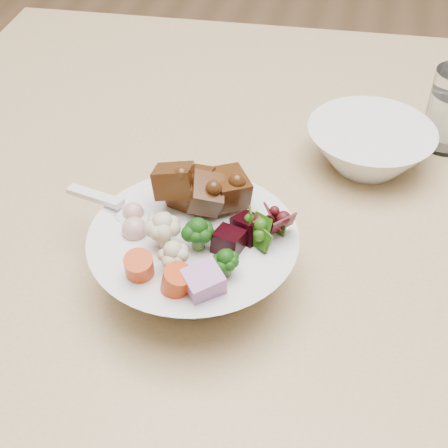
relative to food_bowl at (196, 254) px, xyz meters
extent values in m
cylinder|color=tan|center=(-0.39, 0.50, -0.47)|extent=(0.07, 0.07, 0.79)
cylinder|color=tan|center=(0.42, 0.93, -0.67)|extent=(0.03, 0.03, 0.41)
sphere|color=black|center=(0.01, -0.02, 0.04)|extent=(0.03, 0.03, 0.03)
sphere|color=beige|center=(-0.02, -0.02, 0.04)|extent=(0.04, 0.04, 0.04)
cube|color=black|center=(0.05, 0.01, 0.03)|extent=(0.04, 0.03, 0.02)
cube|color=#9A5D9A|center=(0.03, -0.07, 0.03)|extent=(0.04, 0.05, 0.03)
cylinder|color=#BD3B05|center=(-0.03, -0.06, 0.03)|extent=(0.03, 0.03, 0.03)
sphere|color=tan|center=(-0.06, -0.01, 0.03)|extent=(0.02, 0.02, 0.02)
ellipsoid|color=silver|center=(-0.07, 0.01, 0.02)|extent=(0.05, 0.04, 0.01)
cube|color=silver|center=(-0.11, 0.03, 0.03)|extent=(0.07, 0.04, 0.02)
camera|label=1|loc=(0.13, -0.42, 0.43)|focal=50.00mm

